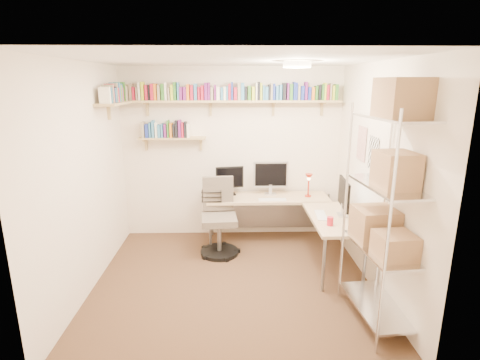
% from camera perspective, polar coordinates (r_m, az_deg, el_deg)
% --- Properties ---
extents(ground, '(3.20, 3.20, 0.00)m').
position_cam_1_polar(ground, '(4.57, -1.10, -15.23)').
color(ground, '#49311F').
rests_on(ground, ground).
extents(room_shell, '(3.24, 3.04, 2.52)m').
position_cam_1_polar(room_shell, '(4.03, -1.14, 4.24)').
color(room_shell, '#F4DCC7').
rests_on(room_shell, ground).
extents(wall_shelves, '(3.12, 1.09, 0.80)m').
position_cam_1_polar(wall_shelves, '(5.28, -5.73, 11.91)').
color(wall_shelves, tan).
rests_on(wall_shelves, ground).
extents(corner_desk, '(1.93, 1.72, 1.17)m').
position_cam_1_polar(corner_desk, '(5.21, 5.38, -3.36)').
color(corner_desk, tan).
rests_on(corner_desk, ground).
extents(office_chair, '(0.54, 0.55, 1.04)m').
position_cam_1_polar(office_chair, '(5.12, -3.23, -6.43)').
color(office_chair, black).
rests_on(office_chair, ground).
extents(wire_rack, '(0.52, 0.94, 2.32)m').
position_cam_1_polar(wire_rack, '(3.60, 21.82, -0.96)').
color(wire_rack, silver).
rests_on(wire_rack, ground).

